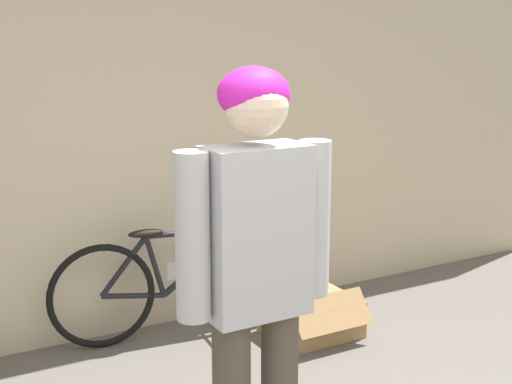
{
  "coord_description": "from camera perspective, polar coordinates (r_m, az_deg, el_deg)",
  "views": [
    {
      "loc": [
        -1.17,
        -1.28,
        1.89
      ],
      "look_at": [
        0.07,
        0.91,
        1.32
      ],
      "focal_mm": 50.0,
      "sensor_mm": 36.0,
      "label": 1
    }
  ],
  "objects": [
    {
      "name": "bicycle",
      "position": [
        4.55,
        -5.95,
        -7.12
      ],
      "size": [
        1.67,
        0.46,
        0.73
      ],
      "rotation": [
        0.0,
        0.0,
        -0.12
      ],
      "color": "black",
      "rests_on": "ground_plane"
    },
    {
      "name": "wall_back",
      "position": [
        4.4,
        -13.81,
        4.59
      ],
      "size": [
        8.0,
        0.07,
        2.6
      ],
      "color": "beige",
      "rests_on": "ground_plane"
    },
    {
      "name": "cardboard_box",
      "position": [
        4.61,
        4.46,
        -9.93
      ],
      "size": [
        0.55,
        0.52,
        0.32
      ],
      "color": "#A87F51",
      "rests_on": "ground_plane"
    },
    {
      "name": "person",
      "position": [
        2.65,
        -0.02,
        -5.56
      ],
      "size": [
        0.63,
        0.25,
        1.77
      ],
      "rotation": [
        0.0,
        0.0,
        0.01
      ],
      "color": "#4C4238",
      "rests_on": "ground_plane"
    }
  ]
}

